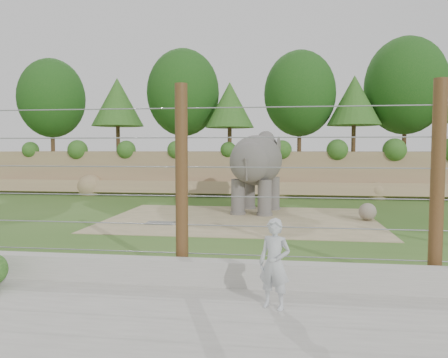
# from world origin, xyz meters

# --- Properties ---
(ground) EXTENTS (90.00, 90.00, 0.00)m
(ground) POSITION_xyz_m (0.00, 0.00, 0.00)
(ground) COLOR #305A1B
(ground) RESTS_ON ground
(back_embankment) EXTENTS (30.00, 5.52, 8.77)m
(back_embankment) POSITION_xyz_m (0.59, 12.68, 3.97)
(back_embankment) COLOR #97795A
(back_embankment) RESTS_ON ground
(dirt_patch) EXTENTS (10.00, 7.00, 0.02)m
(dirt_patch) POSITION_xyz_m (0.50, 3.00, 0.01)
(dirt_patch) COLOR #8F845C
(dirt_patch) RESTS_ON ground
(drain_grate) EXTENTS (1.00, 0.60, 0.03)m
(drain_grate) POSITION_xyz_m (-2.24, 1.64, 0.04)
(drain_grate) COLOR #262628
(drain_grate) RESTS_ON dirt_patch
(elephant) EXTENTS (2.46, 4.42, 3.39)m
(elephant) POSITION_xyz_m (0.96, 4.99, 1.69)
(elephant) COLOR #605B56
(elephant) RESTS_ON ground
(stone_ball) EXTENTS (0.64, 0.64, 0.64)m
(stone_ball) POSITION_xyz_m (5.19, 3.33, 0.34)
(stone_ball) COLOR gray
(stone_ball) RESTS_ON dirt_patch
(retaining_wall) EXTENTS (26.00, 0.35, 0.50)m
(retaining_wall) POSITION_xyz_m (0.00, -5.00, 0.25)
(retaining_wall) COLOR #9F9C93
(retaining_wall) RESTS_ON ground
(walkway) EXTENTS (26.00, 4.00, 0.01)m
(walkway) POSITION_xyz_m (0.00, -7.00, 0.01)
(walkway) COLOR #9F9C93
(walkway) RESTS_ON ground
(barrier_fence) EXTENTS (20.26, 0.26, 4.00)m
(barrier_fence) POSITION_xyz_m (0.00, -4.50, 2.00)
(barrier_fence) COLOR #4F2F17
(barrier_fence) RESTS_ON ground
(zookeeper) EXTENTS (0.65, 0.55, 1.51)m
(zookeeper) POSITION_xyz_m (1.95, -6.09, 0.77)
(zookeeper) COLOR silver
(zookeeper) RESTS_ON walkway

